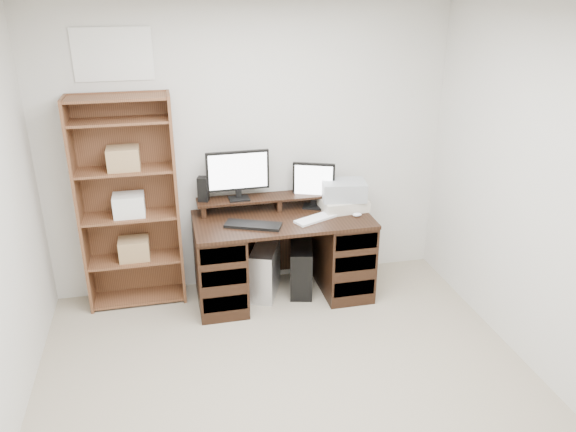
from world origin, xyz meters
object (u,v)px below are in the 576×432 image
object	(u,v)px
printer	(343,204)
bookshelf	(129,202)
monitor_wide	(238,173)
tower_silver	(265,270)
tower_black	(301,268)
desk	(283,255)
monitor_small	(314,183)

from	to	relation	value
printer	bookshelf	bearing A→B (deg)	170.67
monitor_wide	tower_silver	size ratio (longest dim) A/B	1.18
printer	tower_black	world-z (taller)	printer
monitor_wide	tower_black	size ratio (longest dim) A/B	1.12
monitor_wide	tower_black	bearing A→B (deg)	-18.25
tower_silver	bookshelf	xyz separation A→B (m)	(-1.10, 0.15, 0.69)
desk	bookshelf	xyz separation A→B (m)	(-1.25, 0.21, 0.53)
monitor_small	tower_black	xyz separation A→B (m)	(-0.14, -0.13, -0.75)
monitor_wide	bookshelf	distance (m)	0.93
monitor_wide	monitor_small	size ratio (longest dim) A/B	1.33
monitor_small	bookshelf	bearing A→B (deg)	-159.57
desk	bookshelf	world-z (taller)	bookshelf
printer	tower_silver	bearing A→B (deg)	175.69
tower_silver	monitor_wide	bearing A→B (deg)	163.87
printer	tower_black	xyz separation A→B (m)	(-0.38, -0.02, -0.58)
desk	tower_black	xyz separation A→B (m)	(0.18, 0.05, -0.17)
printer	tower_silver	xyz separation A→B (m)	(-0.70, -0.01, -0.57)
desk	tower_silver	xyz separation A→B (m)	(-0.15, 0.06, -0.16)
tower_silver	desk	bearing A→B (deg)	-1.92
monitor_small	tower_silver	distance (m)	0.88
tower_black	bookshelf	size ratio (longest dim) A/B	0.26
tower_black	desk	bearing A→B (deg)	-151.90
bookshelf	monitor_small	bearing A→B (deg)	-1.23
monitor_wide	tower_silver	bearing A→B (deg)	-38.16
monitor_wide	tower_silver	xyz separation A→B (m)	(0.19, -0.15, -0.88)
tower_silver	bookshelf	bearing A→B (deg)	-166.79
desk	monitor_small	bearing A→B (deg)	29.39
desk	tower_silver	world-z (taller)	desk
printer	desk	bearing A→B (deg)	-177.87
printer	bookshelf	world-z (taller)	bookshelf
desk	monitor_small	distance (m)	0.68
printer	tower_black	size ratio (longest dim) A/B	0.82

